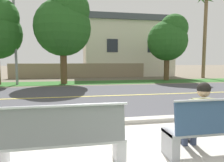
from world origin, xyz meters
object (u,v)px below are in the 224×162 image
Objects in this scene: bench_right at (220,129)px; palm_tree_tall at (206,8)px; streetlamp at (16,28)px; shade_tree_left at (64,23)px; shade_tree_centre at (169,38)px; bench_left at (62,140)px; seated_person_olive at (199,114)px.

palm_tree_tall reaches higher than bench_right.
streetlamp is 3.28m from shade_tree_left.
bench_right is 0.28× the size of streetlamp.
streetlamp is 1.24× the size of shade_tree_centre.
bench_left is 0.34× the size of shade_tree_centre.
palm_tree_tall is (12.92, 2.90, 2.41)m from shade_tree_left.
bench_left is 2.60m from bench_right.
bench_left is 0.23× the size of palm_tree_tall.
bench_right is (2.60, 0.00, 0.00)m from bench_left.
palm_tree_tall is at bearing 20.90° from shade_tree_centre.
shade_tree_left is at bearing 103.34° from seated_person_olive.
streetlamp is (-3.66, 11.94, 3.41)m from bench_left.
bench_left and bench_right have the same top height.
bench_right is at bearing -62.32° from streetlamp.
seated_person_olive is at bearing 4.23° from bench_left.
shade_tree_left is at bearing -4.83° from streetlamp.
bench_left is 0.28× the size of streetlamp.
bench_left is 2.33m from seated_person_olive.
seated_person_olive is at bearing -114.07° from shade_tree_centre.
shade_tree_left reaches higher than shade_tree_centre.
bench_left is 20.17m from palm_tree_tall.
seated_person_olive is 0.15× the size of palm_tree_tall.
bench_left is 15.41m from shade_tree_centre.
palm_tree_tall is (10.20, 14.39, 5.95)m from seated_person_olive.
bench_left is at bearing -72.95° from streetlamp.
streetlamp is at bearing 175.17° from shade_tree_left.
bench_right is at bearing -112.72° from shade_tree_centre.
shade_tree_left reaches higher than seated_person_olive.
palm_tree_tall reaches higher than streetlamp.
streetlamp reaches higher than seated_person_olive.
shade_tree_centre reaches higher than bench_right.
shade_tree_centre is (7.97, 12.82, 3.08)m from bench_left.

